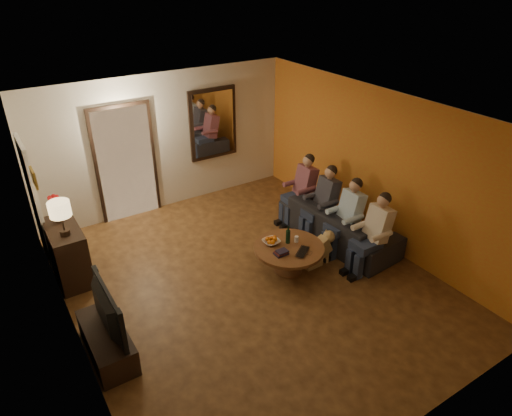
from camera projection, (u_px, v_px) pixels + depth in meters
floor at (250, 281)px, 6.98m from camera, size 5.00×6.00×0.01m
ceiling at (249, 116)px, 5.73m from camera, size 5.00×6.00×0.01m
back_wall at (165, 142)px, 8.57m from camera, size 5.00×0.02×2.60m
front_wall at (424, 339)px, 4.13m from camera, size 5.00×0.02×2.60m
left_wall at (63, 263)px, 5.17m from camera, size 0.02×6.00×2.60m
right_wall at (378, 168)px, 7.53m from camera, size 0.02×6.00×2.60m
orange_accent at (377, 168)px, 7.53m from camera, size 0.01×6.00×2.60m
kitchen_doorway at (126, 164)px, 8.30m from camera, size 1.00×0.06×2.10m
door_trim at (126, 164)px, 8.29m from camera, size 1.12×0.04×2.22m
fridge_glimpse at (140, 169)px, 8.49m from camera, size 0.45×0.03×1.70m
mirror_frame at (213, 124)px, 8.92m from camera, size 1.00×0.05×1.40m
mirror_glass at (214, 124)px, 8.89m from camera, size 0.86×0.02×1.26m
white_door at (36, 203)px, 7.02m from camera, size 0.06×0.85×2.04m
framed_art at (34, 178)px, 5.88m from camera, size 0.03×0.28×0.24m
art_canvas at (35, 178)px, 5.89m from camera, size 0.01×0.22×0.18m
dresser at (68, 253)px, 6.87m from camera, size 0.45×0.99×0.88m
table_lamp at (62, 218)px, 6.36m from camera, size 0.30×0.30×0.54m
flower_vase at (56, 209)px, 6.71m from camera, size 0.14×0.14×0.44m
tv_stand at (107, 342)px, 5.62m from camera, size 0.45×1.11×0.37m
tv at (101, 311)px, 5.38m from camera, size 1.06×0.14×0.61m
sofa at (338, 224)px, 7.85m from camera, size 2.26×1.03×0.64m
person_a at (374, 235)px, 7.00m from camera, size 0.60×0.40×1.20m
person_b at (347, 219)px, 7.44m from camera, size 0.60×0.40×1.20m
person_c at (324, 204)px, 7.89m from camera, size 0.60×0.40×1.20m
person_d at (302, 191)px, 8.33m from camera, size 0.60×0.40×1.20m
dog at (318, 249)px, 7.24m from camera, size 0.57×0.26×0.56m
coffee_table at (288, 259)px, 7.10m from camera, size 1.11×1.11×0.45m
bowl at (271, 242)px, 7.06m from camera, size 0.26×0.26×0.06m
oranges at (271, 238)px, 7.03m from camera, size 0.20×0.20×0.08m
wine_bottle at (288, 234)px, 7.02m from camera, size 0.07×0.07×0.31m
wine_glass at (296, 239)px, 7.09m from camera, size 0.06×0.06×0.10m
book_stack at (281, 252)px, 6.80m from camera, size 0.20×0.15×0.07m
laptop at (305, 253)px, 6.83m from camera, size 0.39×0.36×0.03m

